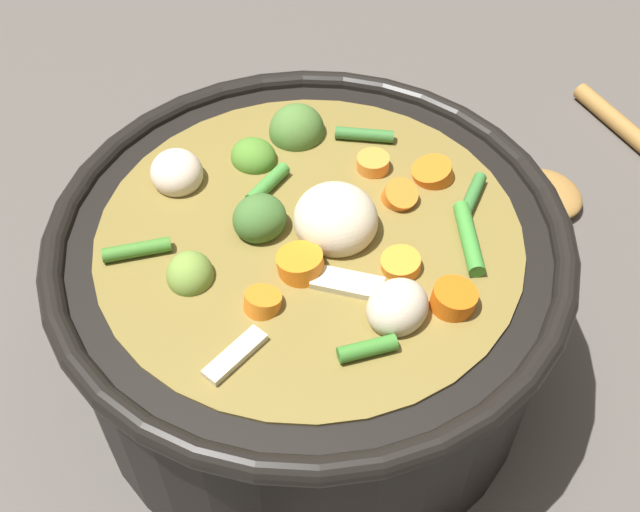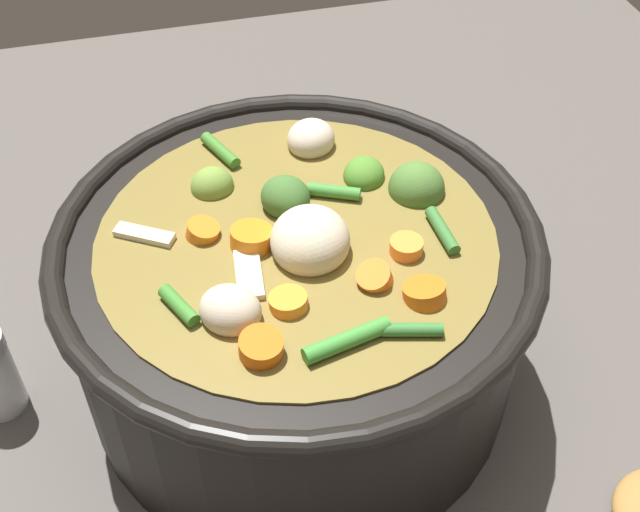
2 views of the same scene
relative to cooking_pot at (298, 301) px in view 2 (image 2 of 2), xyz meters
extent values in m
plane|color=#514C47|center=(0.00, 0.00, -0.08)|extent=(1.10, 1.10, 0.00)
cylinder|color=black|center=(0.00, 0.00, -0.01)|extent=(0.31, 0.31, 0.14)
torus|color=black|center=(0.00, 0.00, 0.06)|extent=(0.32, 0.32, 0.02)
cylinder|color=olive|center=(0.00, 0.00, 0.00)|extent=(0.26, 0.26, 0.13)
ellipsoid|color=olive|center=(0.04, -0.06, 0.06)|extent=(0.03, 0.03, 0.03)
ellipsoid|color=#416E30|center=(0.00, -0.03, 0.07)|extent=(0.05, 0.05, 0.03)
ellipsoid|color=#4E7A34|center=(-0.09, -0.02, 0.06)|extent=(0.05, 0.05, 0.04)
ellipsoid|color=#4F872C|center=(-0.06, -0.05, 0.06)|extent=(0.04, 0.04, 0.02)
cylinder|color=orange|center=(0.03, 0.00, 0.07)|extent=(0.04, 0.04, 0.02)
cylinder|color=orange|center=(0.06, -0.02, 0.06)|extent=(0.03, 0.03, 0.02)
cylinder|color=orange|center=(0.04, 0.09, 0.07)|extent=(0.03, 0.03, 0.02)
cylinder|color=orange|center=(-0.06, 0.07, 0.06)|extent=(0.03, 0.03, 0.02)
cylinder|color=orange|center=(-0.06, 0.03, 0.06)|extent=(0.03, 0.03, 0.01)
cylinder|color=orange|center=(-0.04, 0.05, 0.06)|extent=(0.03, 0.03, 0.02)
cylinder|color=orange|center=(0.02, 0.06, 0.06)|extent=(0.03, 0.03, 0.01)
ellipsoid|color=beige|center=(-0.01, 0.02, 0.07)|extent=(0.07, 0.07, 0.04)
ellipsoid|color=beige|center=(0.05, 0.06, 0.07)|extent=(0.05, 0.05, 0.03)
ellipsoid|color=beige|center=(-0.03, -0.09, 0.07)|extent=(0.05, 0.05, 0.03)
cylinder|color=#3C822D|center=(0.08, 0.04, 0.07)|extent=(0.02, 0.03, 0.01)
cylinder|color=#3F9035|center=(-0.01, 0.10, 0.07)|extent=(0.05, 0.02, 0.01)
cylinder|color=#417F2C|center=(0.03, -0.10, 0.07)|extent=(0.02, 0.04, 0.01)
cylinder|color=#377A34|center=(-0.04, 0.10, 0.07)|extent=(0.04, 0.02, 0.01)
cylinder|color=#387533|center=(-0.09, 0.02, 0.07)|extent=(0.01, 0.04, 0.01)
cylinder|color=#418A36|center=(-0.03, -0.03, 0.07)|extent=(0.04, 0.02, 0.01)
cube|color=beige|center=(0.09, -0.02, 0.06)|extent=(0.04, 0.03, 0.01)
cube|color=beige|center=(0.04, 0.03, 0.06)|extent=(0.02, 0.04, 0.01)
camera|label=1|loc=(0.32, 0.06, 0.42)|focal=44.64mm
camera|label=2|loc=(0.08, 0.37, 0.42)|focal=45.25mm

